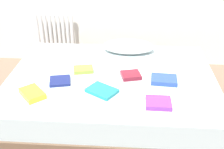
% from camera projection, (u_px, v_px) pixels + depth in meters
% --- Properties ---
extents(ground_plane, '(8.00, 8.00, 0.00)m').
position_uv_depth(ground_plane, '(112.00, 117.00, 2.96)').
color(ground_plane, '#7F6651').
extents(bed, '(2.00, 1.50, 0.50)m').
position_uv_depth(bed, '(112.00, 97.00, 2.84)').
color(bed, brown).
rests_on(bed, ground).
extents(radiator, '(0.52, 0.04, 0.60)m').
position_uv_depth(radiator, '(55.00, 34.00, 3.85)').
color(radiator, white).
rests_on(radiator, ground).
extents(pillow, '(0.56, 0.29, 0.14)m').
position_uv_depth(pillow, '(128.00, 46.00, 3.14)').
color(pillow, white).
rests_on(pillow, bed).
extents(textbook_blue, '(0.25, 0.19, 0.04)m').
position_uv_depth(textbook_blue, '(164.00, 80.00, 2.60)').
color(textbook_blue, '#2847B7').
rests_on(textbook_blue, bed).
extents(textbook_teal, '(0.30, 0.28, 0.03)m').
position_uv_depth(textbook_teal, '(102.00, 91.00, 2.45)').
color(textbook_teal, teal).
rests_on(textbook_teal, bed).
extents(textbook_maroon, '(0.21, 0.20, 0.04)m').
position_uv_depth(textbook_maroon, '(131.00, 75.00, 2.68)').
color(textbook_maroon, maroon).
rests_on(textbook_maroon, bed).
extents(textbook_lime, '(0.21, 0.18, 0.03)m').
position_uv_depth(textbook_lime, '(83.00, 69.00, 2.78)').
color(textbook_lime, '#8CC638').
rests_on(textbook_lime, bed).
extents(textbook_purple, '(0.21, 0.18, 0.04)m').
position_uv_depth(textbook_purple, '(158.00, 103.00, 2.28)').
color(textbook_purple, purple).
rests_on(textbook_purple, bed).
extents(textbook_yellow, '(0.27, 0.27, 0.05)m').
position_uv_depth(textbook_yellow, '(32.00, 93.00, 2.39)').
color(textbook_yellow, yellow).
rests_on(textbook_yellow, bed).
extents(textbook_navy, '(0.22, 0.21, 0.03)m').
position_uv_depth(textbook_navy, '(60.00, 81.00, 2.60)').
color(textbook_navy, navy).
rests_on(textbook_navy, bed).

